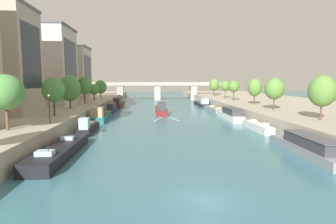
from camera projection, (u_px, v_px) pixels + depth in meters
ground_plane at (205, 200)px, 19.62m from camera, size 400.00×400.00×0.00m
quay_left at (33, 109)px, 71.48m from camera, size 36.00×170.00×2.55m
quay_right at (285, 107)px, 76.46m from camera, size 36.00×170.00×2.55m
barge_midriver at (161, 109)px, 72.61m from camera, size 3.09×17.16×3.25m
wake_behind_barge at (166, 119)px, 61.14m from camera, size 5.60×5.93×0.03m
moored_boat_left_midway at (60, 151)px, 30.79m from camera, size 3.32×15.17×2.43m
moored_boat_left_downstream at (88, 127)px, 45.34m from camera, size 2.00×10.08×2.84m
moored_boat_left_second at (101, 116)px, 59.70m from camera, size 3.28×14.70×3.24m
moored_boat_left_upstream at (112, 108)px, 74.65m from camera, size 2.33×10.22×2.58m
moored_boat_left_near at (118, 104)px, 88.85m from camera, size 2.69×12.86×3.29m
moored_boat_left_lone at (122, 102)px, 104.27m from camera, size 2.03×10.34×2.26m
moored_boat_right_second at (307, 146)px, 31.63m from camera, size 2.99×14.43×2.32m
moored_boat_right_midway at (257, 127)px, 47.22m from camera, size 1.73×10.37×2.34m
moored_boat_right_lone at (231, 114)px, 60.74m from camera, size 2.63×12.77×2.68m
moored_boat_right_far at (214, 109)px, 77.22m from camera, size 3.00×14.76×2.14m
moored_boat_right_upstream at (202, 103)px, 94.42m from camera, size 3.38×15.91×2.84m
tree_left_by_lamp at (5, 92)px, 32.79m from camera, size 4.29×4.29×6.84m
tree_left_midway at (53, 90)px, 46.09m from camera, size 3.74×3.74×6.62m
tree_left_nearest at (70, 88)px, 58.42m from camera, size 4.56×4.56×7.26m
tree_left_past_mid at (85, 86)px, 71.25m from camera, size 3.78×3.78×6.95m
tree_left_third at (94, 90)px, 84.34m from camera, size 3.21×3.21×5.03m
tree_left_end_of_row at (100, 87)px, 96.57m from camera, size 4.37×4.37×6.28m
tree_right_second at (322, 91)px, 41.32m from camera, size 4.05×4.05×6.91m
tree_right_by_lamp at (274, 89)px, 55.83m from camera, size 3.95×3.95×6.66m
tree_right_nearest at (255, 87)px, 68.64m from camera, size 3.50×3.50×6.63m
tree_right_distant at (234, 86)px, 83.35m from camera, size 3.34×3.34×6.12m
tree_right_third at (225, 86)px, 94.61m from camera, size 3.25×3.25×6.01m
tree_right_past_mid at (214, 85)px, 109.00m from camera, size 4.12×4.12×6.90m
lamppost_left_bank at (49, 107)px, 38.83m from camera, size 0.28×0.28×4.09m
building_left_tall at (39, 66)px, 66.81m from camera, size 15.72×13.37×19.24m
building_left_middle at (62, 73)px, 84.24m from camera, size 16.29×12.00×16.61m
bridge_far at (157, 89)px, 122.44m from camera, size 57.01×4.40×7.97m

